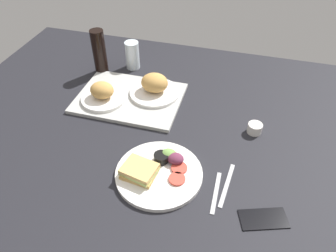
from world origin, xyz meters
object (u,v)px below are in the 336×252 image
fork (216,192)px  plate_with_salad (157,171)px  espresso_cup (255,128)px  bread_plate_near (103,94)px  cell_phone (264,218)px  bread_plate_far (155,87)px  drinking_glass (132,55)px  soda_bottle (99,52)px  knife (227,185)px  serving_tray (130,98)px

fork → plate_with_salad: bearing=82.4°
plate_with_salad → espresso_cup: 43.02cm
bread_plate_near → cell_phone: bearing=-30.0°
bread_plate_near → plate_with_salad: bread_plate_near is taller
bread_plate_far → cell_phone: (50.39, -50.94, -4.70)cm
drinking_glass → bread_plate_near: bearing=-94.3°
fork → soda_bottle: bearing=48.0°
cell_phone → knife: bearing=122.3°
fork → serving_tray: bearing=47.5°
serving_tray → espresso_cup: espresso_cup is taller
drinking_glass → soda_bottle: (-13.27, -8.07, 4.04)cm
bread_plate_far → soda_bottle: (-31.01, 12.30, 5.77)cm
serving_tray → drinking_glass: size_ratio=3.29×
plate_with_salad → soda_bottle: bearing=129.5°
drinking_glass → plate_with_salad: bearing=-63.1°
bread_plate_far → espresso_cup: (44.63, -12.17, -3.10)cm
drinking_glass → cell_phone: bearing=-46.3°
bread_plate_near → serving_tray: bearing=26.2°
bread_plate_far → espresso_cup: 46.36cm
plate_with_salad → fork: plate_with_salad is taller
fork → cell_phone: (15.48, -5.89, 0.15)cm
serving_tray → plate_with_salad: 44.44cm
plate_with_salad → fork: bearing=-6.6°
drinking_glass → espresso_cup: size_ratio=2.44×
bread_plate_far → plate_with_salad: size_ratio=0.73×
bread_plate_far → plate_with_salad: (14.26, -42.64, -3.45)cm
espresso_cup → knife: (-6.71, -28.87, -1.75)cm
knife → cell_phone: 15.92cm
soda_bottle → fork: (65.92, -57.35, -10.62)cm
serving_tray → soda_bottle: bearing=140.0°
soda_bottle → cell_phone: 103.61cm
drinking_glass → knife: bearing=-47.8°
bread_plate_near → soda_bottle: 25.93cm
bread_plate_near → bread_plate_far: 22.57cm
bread_plate_near → espresso_cup: (64.68, -1.83, -2.60)cm
cell_phone → espresso_cup: bearing=79.2°
drinking_glass → fork: 84.23cm
bread_plate_far → espresso_cup: bread_plate_far is taller
drinking_glass → knife: drinking_glass is taller
espresso_cup → fork: (-9.71, -32.87, -1.75)cm
soda_bottle → espresso_cup: 79.99cm
serving_tray → soda_bottle: soda_bottle is taller
serving_tray → fork: bearing=-41.5°
bread_plate_far → espresso_cup: size_ratio=3.91×
plate_with_salad → soda_bottle: (-45.27, 54.94, 9.22)cm
serving_tray → plate_with_salad: size_ratio=1.51×
drinking_glass → soda_bottle: size_ratio=0.63×
soda_bottle → knife: size_ratio=1.14×
soda_bottle → bread_plate_near: bearing=-64.2°
soda_bottle → fork: soda_bottle is taller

